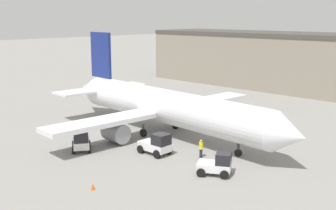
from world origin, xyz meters
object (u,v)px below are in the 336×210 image
at_px(airplane, 163,106).
at_px(baggage_tug, 217,164).
at_px(pushback_tug, 157,144).
at_px(belt_loader_truck, 81,141).
at_px(safety_cone_near, 93,186).
at_px(ground_crew_worker, 201,148).

height_order(airplane, baggage_tug, airplane).
bearing_deg(pushback_tug, airplane, 129.18).
xyz_separation_m(belt_loader_truck, safety_cone_near, (8.80, -4.98, -0.75)).
distance_m(ground_crew_worker, belt_loader_truck, 12.12).
xyz_separation_m(ground_crew_worker, baggage_tug, (3.85, -2.46, -0.02)).
xyz_separation_m(baggage_tug, pushback_tug, (-7.60, 0.16, 0.09)).
xyz_separation_m(airplane, pushback_tug, (4.88, -5.76, -2.26)).
xyz_separation_m(baggage_tug, safety_cone_near, (-5.04, -9.39, -0.66)).
xyz_separation_m(pushback_tug, safety_cone_near, (2.56, -9.55, -0.76)).
height_order(airplane, safety_cone_near, airplane).
bearing_deg(pushback_tug, baggage_tug, -2.32).
distance_m(baggage_tug, pushback_tug, 7.61).
distance_m(belt_loader_truck, pushback_tug, 7.73).
bearing_deg(safety_cone_near, pushback_tug, 105.02).
relative_size(airplane, baggage_tug, 10.49).
xyz_separation_m(belt_loader_truck, pushback_tug, (6.23, 4.56, 0.00)).
bearing_deg(airplane, belt_loader_truck, -94.11).
bearing_deg(belt_loader_truck, baggage_tug, 51.39).
bearing_deg(belt_loader_truck, airplane, 116.27).
distance_m(ground_crew_worker, pushback_tug, 4.40).
distance_m(airplane, safety_cone_near, 17.28).
height_order(ground_crew_worker, pushback_tug, pushback_tug).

